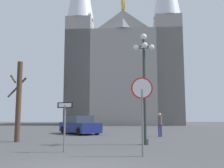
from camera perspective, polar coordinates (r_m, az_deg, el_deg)
name	(u,v)px	position (r m, az deg, el deg)	size (l,w,h in m)	color
cathedral	(124,67)	(47.61, 2.61, 3.65)	(20.22, 14.26, 33.74)	gray
stop_sign	(142,100)	(9.95, 6.63, -3.52)	(0.82, 0.08, 2.97)	slate
one_way_arrow_sign	(65,119)	(11.23, -10.36, -7.69)	(0.68, 0.21, 2.08)	slate
street_lamp	(144,76)	(14.16, 7.10, 1.76)	(1.16, 1.16, 6.01)	#2D3833
bare_tree	(18,100)	(16.39, -19.88, -3.27)	(1.07, 1.37, 4.75)	#473323
parked_car_near_navy	(79,125)	(22.31, -7.18, -9.00)	(3.98, 4.59, 1.53)	navy
pedestrian_walking	(160,122)	(19.50, 10.49, -8.27)	(0.32, 0.32, 1.72)	navy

